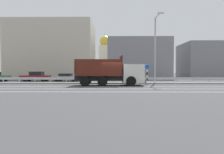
% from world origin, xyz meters
% --- Properties ---
extents(ground_plane, '(320.00, 320.00, 0.00)m').
position_xyz_m(ground_plane, '(0.00, 0.00, 0.00)').
color(ground_plane, '#424244').
extents(lane_strip_0, '(63.36, 0.16, 0.01)m').
position_xyz_m(lane_strip_0, '(-0.53, -1.55, 0.00)').
color(lane_strip_0, silver).
rests_on(lane_strip_0, ground_plane).
extents(lane_strip_1, '(63.36, 0.16, 0.01)m').
position_xyz_m(lane_strip_1, '(-0.53, -3.78, 0.00)').
color(lane_strip_1, silver).
rests_on(lane_strip_1, ground_plane).
extents(lane_strip_2, '(63.36, 0.16, 0.01)m').
position_xyz_m(lane_strip_2, '(-0.53, -6.07, 0.00)').
color(lane_strip_2, silver).
rests_on(lane_strip_2, ground_plane).
extents(median_island, '(34.85, 1.10, 0.18)m').
position_xyz_m(median_island, '(0.00, 2.88, 0.09)').
color(median_island, gray).
rests_on(median_island, ground_plane).
extents(median_guardrail, '(63.36, 0.09, 0.78)m').
position_xyz_m(median_guardrail, '(0.00, 3.94, 0.57)').
color(median_guardrail, '#9EA0A5').
rests_on(median_guardrail, ground_plane).
extents(dump_truck, '(7.62, 2.95, 3.23)m').
position_xyz_m(dump_truck, '(0.41, 0.30, 1.21)').
color(dump_truck, silver).
rests_on(dump_truck, ground_plane).
extents(median_road_sign, '(0.67, 0.16, 2.45)m').
position_xyz_m(median_road_sign, '(4.18, 2.88, 1.26)').
color(median_road_sign, white).
rests_on(median_road_sign, ground_plane).
extents(street_lamp_1, '(0.70, 2.45, 8.25)m').
position_xyz_m(street_lamp_1, '(5.12, 2.50, 4.63)').
color(street_lamp_1, '#ADADB2').
rests_on(street_lamp_1, ground_plane).
extents(parked_car_2, '(4.48, 2.17, 1.54)m').
position_xyz_m(parked_car_2, '(-12.06, 7.92, 0.76)').
color(parked_car_2, maroon).
rests_on(parked_car_2, ground_plane).
extents(parked_car_3, '(4.27, 2.01, 1.24)m').
position_xyz_m(parked_car_3, '(-7.34, 7.89, 0.65)').
color(parked_car_3, gray).
rests_on(parked_car_3, ground_plane).
extents(background_building_0, '(17.59, 9.93, 12.18)m').
position_xyz_m(background_building_0, '(-13.38, 20.04, 6.09)').
color(background_building_0, beige).
rests_on(background_building_0, ground_plane).
extents(background_building_1, '(13.04, 9.52, 8.51)m').
position_xyz_m(background_building_1, '(5.27, 20.13, 4.25)').
color(background_building_1, gray).
rests_on(background_building_1, ground_plane).
extents(background_building_2, '(12.93, 8.86, 8.12)m').
position_xyz_m(background_building_2, '(22.67, 22.34, 4.06)').
color(background_building_2, gray).
rests_on(background_building_2, ground_plane).
extents(church_tower, '(3.60, 3.60, 12.77)m').
position_xyz_m(church_tower, '(-2.41, 31.45, 5.80)').
color(church_tower, silver).
rests_on(church_tower, ground_plane).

